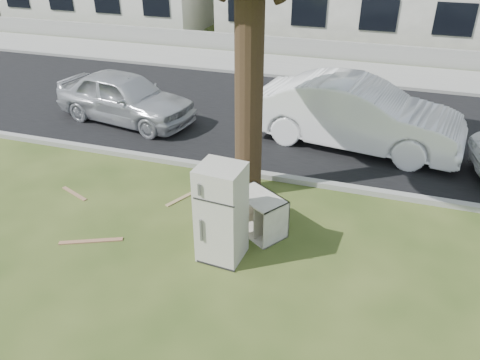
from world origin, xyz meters
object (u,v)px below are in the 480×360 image
(cabinet, at_px, (259,214))
(car_left, at_px, (125,97))
(car_center, at_px, (357,114))
(fridge, at_px, (221,213))

(cabinet, bearing_deg, car_left, 174.71)
(car_center, height_order, car_left, car_center)
(fridge, xyz_separation_m, car_left, (-4.53, 4.80, -0.17))
(car_center, bearing_deg, cabinet, 172.04)
(car_center, bearing_deg, car_left, 101.39)
(cabinet, height_order, car_center, car_center)
(car_left, bearing_deg, fridge, -126.26)
(cabinet, bearing_deg, fridge, -81.82)
(car_left, bearing_deg, car_center, -76.75)
(fridge, relative_size, car_center, 0.34)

